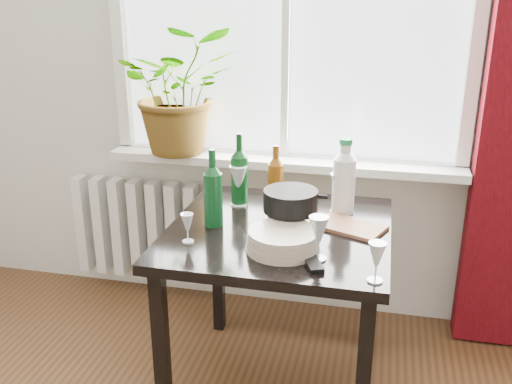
% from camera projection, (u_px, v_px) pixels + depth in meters
% --- Properties ---
extents(windowsill, '(1.72, 0.20, 0.04)m').
position_uv_depth(windowsill, '(282.00, 161.00, 2.76)').
color(windowsill, silver).
rests_on(windowsill, ground).
extents(radiator, '(0.80, 0.10, 0.55)m').
position_uv_depth(radiator, '(146.00, 229.00, 3.10)').
color(radiator, white).
rests_on(radiator, ground).
extents(table, '(0.85, 0.85, 0.74)m').
position_uv_depth(table, '(279.00, 249.00, 2.25)').
color(table, black).
rests_on(table, ground).
extents(potted_plant, '(0.70, 0.66, 0.62)m').
position_uv_depth(potted_plant, '(180.00, 90.00, 2.75)').
color(potted_plant, '#337820').
rests_on(potted_plant, windowsill).
extents(wine_bottle_left, '(0.08, 0.08, 0.31)m').
position_uv_depth(wine_bottle_left, '(213.00, 188.00, 2.19)').
color(wine_bottle_left, '#0C3E1A').
rests_on(wine_bottle_left, table).
extents(wine_bottle_right, '(0.09, 0.09, 0.31)m').
position_uv_depth(wine_bottle_right, '(239.00, 169.00, 2.41)').
color(wine_bottle_right, '#0B3B15').
rests_on(wine_bottle_right, table).
extents(bottle_amber, '(0.08, 0.08, 0.27)m').
position_uv_depth(bottle_amber, '(276.00, 176.00, 2.39)').
color(bottle_amber, brown).
rests_on(bottle_amber, table).
extents(cleaning_bottle, '(0.12, 0.12, 0.33)m').
position_uv_depth(cleaning_bottle, '(344.00, 175.00, 2.31)').
color(cleaning_bottle, white).
rests_on(cleaning_bottle, table).
extents(wineglass_front_right, '(0.07, 0.07, 0.16)m').
position_uv_depth(wineglass_front_right, '(318.00, 238.00, 1.93)').
color(wineglass_front_right, silver).
rests_on(wineglass_front_right, table).
extents(wineglass_far_right, '(0.08, 0.08, 0.14)m').
position_uv_depth(wineglass_far_right, '(376.00, 262.00, 1.79)').
color(wineglass_far_right, silver).
rests_on(wineglass_far_right, table).
extents(wineglass_back_center, '(0.10, 0.10, 0.17)m').
position_uv_depth(wineglass_back_center, '(338.00, 193.00, 2.34)').
color(wineglass_back_center, white).
rests_on(wineglass_back_center, table).
extents(wineglass_back_left, '(0.08, 0.08, 0.18)m').
position_uv_depth(wineglass_back_left, '(239.00, 185.00, 2.41)').
color(wineglass_back_left, silver).
rests_on(wineglass_back_left, table).
extents(wineglass_front_left, '(0.06, 0.06, 0.11)m').
position_uv_depth(wineglass_front_left, '(187.00, 228.00, 2.07)').
color(wineglass_front_left, silver).
rests_on(wineglass_front_left, table).
extents(plate_stack, '(0.33, 0.33, 0.07)m').
position_uv_depth(plate_stack, '(283.00, 240.00, 2.02)').
color(plate_stack, beige).
rests_on(plate_stack, table).
extents(fondue_pot, '(0.27, 0.24, 0.16)m').
position_uv_depth(fondue_pot, '(290.00, 210.00, 2.17)').
color(fondue_pot, black).
rests_on(fondue_pot, table).
extents(tv_remote, '(0.10, 0.17, 0.02)m').
position_uv_depth(tv_remote, '(312.00, 261.00, 1.93)').
color(tv_remote, black).
rests_on(tv_remote, table).
extents(cutting_board, '(0.30, 0.25, 0.01)m').
position_uv_depth(cutting_board, '(350.00, 226.00, 2.21)').
color(cutting_board, '#986244').
rests_on(cutting_board, table).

